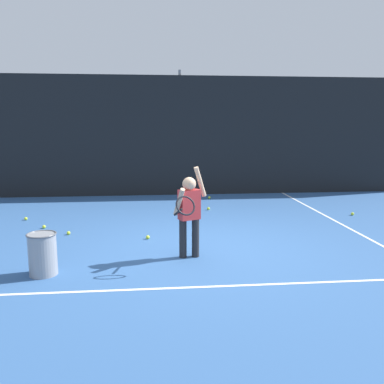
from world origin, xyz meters
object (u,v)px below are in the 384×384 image
at_px(tennis_ball_4, 26,219).
at_px(ball_hopper, 43,254).
at_px(tennis_player, 189,210).
at_px(tennis_ball_2, 352,214).
at_px(tennis_ball_6, 208,209).
at_px(tennis_ball_7, 68,233).
at_px(tennis_ball_3, 148,237).
at_px(tennis_ball_0, 44,227).
at_px(tennis_ball_1, 209,198).

bearing_deg(tennis_ball_4, ball_hopper, -69.19).
distance_m(tennis_player, tennis_ball_2, 4.56).
relative_size(tennis_ball_4, tennis_ball_6, 1.00).
height_order(tennis_player, tennis_ball_2, tennis_player).
relative_size(tennis_ball_2, tennis_ball_6, 1.00).
bearing_deg(tennis_ball_6, tennis_ball_7, -146.76).
bearing_deg(tennis_ball_6, tennis_ball_4, -170.97).
height_order(tennis_player, tennis_ball_3, tennis_player).
xyz_separation_m(ball_hopper, tennis_ball_4, (-1.19, 3.13, -0.26)).
relative_size(tennis_ball_0, tennis_ball_7, 1.00).
relative_size(tennis_ball_0, tennis_ball_4, 1.00).
relative_size(tennis_ball_1, tennis_ball_4, 1.00).
distance_m(tennis_ball_2, tennis_ball_3, 4.64).
xyz_separation_m(ball_hopper, tennis_ball_2, (5.77, 2.92, -0.26)).
bearing_deg(tennis_player, tennis_ball_4, 117.21).
bearing_deg(tennis_ball_0, tennis_ball_7, -41.60).
bearing_deg(tennis_ball_2, tennis_ball_7, -170.37).
bearing_deg(tennis_ball_3, tennis_ball_6, 58.54).
relative_size(tennis_ball_0, tennis_ball_6, 1.00).
height_order(tennis_ball_1, tennis_ball_7, same).
bearing_deg(tennis_ball_1, tennis_ball_3, -113.63).
xyz_separation_m(tennis_ball_2, tennis_ball_4, (-6.96, 0.22, 0.00)).
bearing_deg(tennis_ball_1, tennis_ball_6, -98.82).
relative_size(ball_hopper, tennis_ball_0, 8.52).
xyz_separation_m(tennis_ball_0, tennis_ball_7, (0.56, -0.50, 0.00)).
distance_m(ball_hopper, tennis_ball_2, 6.47).
bearing_deg(tennis_ball_3, tennis_ball_4, 147.47).
xyz_separation_m(tennis_ball_3, tennis_ball_7, (-1.42, 0.41, 0.00)).
distance_m(tennis_ball_1, tennis_ball_6, 1.40).
xyz_separation_m(tennis_ball_1, tennis_ball_6, (-0.21, -1.38, 0.00)).
xyz_separation_m(tennis_player, tennis_ball_3, (-0.63, 1.02, -0.69)).
distance_m(tennis_ball_2, tennis_ball_7, 5.93).
bearing_deg(tennis_ball_7, tennis_ball_1, 46.88).
bearing_deg(tennis_ball_1, tennis_ball_0, -142.70).
distance_m(tennis_ball_3, tennis_ball_4, 3.01).
bearing_deg(tennis_ball_2, tennis_ball_0, -175.57).
relative_size(tennis_ball_3, tennis_ball_7, 1.00).
distance_m(tennis_ball_0, tennis_ball_7, 0.75).
relative_size(tennis_ball_2, tennis_ball_4, 1.00).
bearing_deg(tennis_ball_2, tennis_ball_3, -162.46).
distance_m(ball_hopper, tennis_ball_4, 3.36).
relative_size(ball_hopper, tennis_ball_2, 8.52).
bearing_deg(ball_hopper, tennis_ball_4, 110.81).
bearing_deg(tennis_ball_0, tennis_ball_4, 127.78).
bearing_deg(tennis_ball_6, tennis_ball_2, -15.31).
distance_m(ball_hopper, tennis_ball_7, 1.94).
bearing_deg(tennis_player, tennis_ball_3, 98.67).
bearing_deg(tennis_ball_7, tennis_ball_3, -15.96).
bearing_deg(ball_hopper, tennis_ball_3, 48.46).
relative_size(tennis_player, tennis_ball_7, 20.46).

